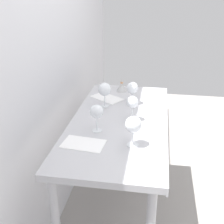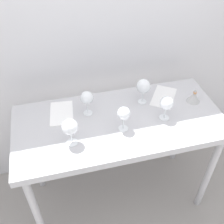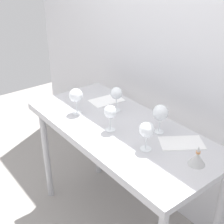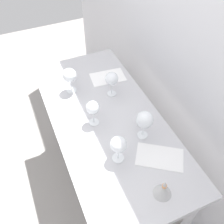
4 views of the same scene
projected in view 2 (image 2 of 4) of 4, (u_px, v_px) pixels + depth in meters
The scene contains 11 objects.
ground_plane at pixel (118, 193), 2.38m from camera, with size 6.00×6.00×0.00m, color gray.
back_wall at pixel (102, 31), 1.88m from camera, with size 3.80×0.04×2.60m, color silver.
steel_counter at pixel (119, 131), 1.85m from camera, with size 1.40×0.65×0.90m.
wine_glass_near_left at pixel (70, 128), 1.54m from camera, with size 0.10×0.10×0.18m.
wine_glass_near_center at pixel (124, 114), 1.64m from camera, with size 0.08×0.08×0.17m.
wine_glass_near_right at pixel (167, 104), 1.71m from camera, with size 0.09×0.09×0.17m.
wine_glass_far_left at pixel (87, 98), 1.75m from camera, with size 0.09×0.09×0.18m.
wine_glass_far_right at pixel (144, 87), 1.83m from camera, with size 0.10×0.10×0.19m.
tasting_sheet_upper at pixel (164, 97), 1.96m from camera, with size 0.15×0.26×0.00m, color white.
tasting_sheet_lower at pixel (62, 113), 1.83m from camera, with size 0.15×0.25×0.00m, color white.
decanter_funnel at pixel (194, 97), 1.91m from camera, with size 0.09×0.09×0.11m.
Camera 2 is at (-0.37, -1.25, 2.12)m, focal length 43.01 mm.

